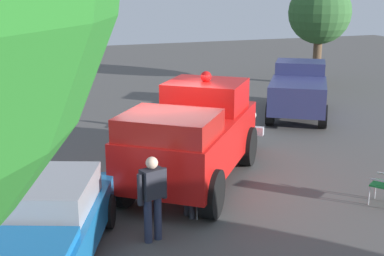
% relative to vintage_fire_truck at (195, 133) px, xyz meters
% --- Properties ---
extents(ground_plane, '(60.00, 60.00, 0.00)m').
position_rel_vintage_fire_truck_xyz_m(ground_plane, '(0.63, 0.06, -1.20)').
color(ground_plane, '#514F4C').
extents(vintage_fire_truck, '(5.39, 6.01, 2.59)m').
position_rel_vintage_fire_truck_xyz_m(vintage_fire_truck, '(0.00, 0.00, 0.00)').
color(vintage_fire_truck, black).
rests_on(vintage_fire_truck, ground).
extents(classic_hot_rod, '(3.32, 4.73, 1.46)m').
position_rel_vintage_fire_truck_xyz_m(classic_hot_rod, '(3.90, 2.98, -0.45)').
color(classic_hot_rod, black).
rests_on(classic_hot_rod, ground).
extents(parked_pickup, '(4.13, 5.00, 1.90)m').
position_rel_vintage_fire_truck_xyz_m(parked_pickup, '(-5.92, -4.92, -0.21)').
color(parked_pickup, black).
rests_on(parked_pickup, ground).
extents(lawn_chair_near_truck, '(0.59, 0.60, 1.02)m').
position_rel_vintage_fire_truck_xyz_m(lawn_chair_near_truck, '(0.50, 1.91, -0.61)').
color(lawn_chair_near_truck, '#B7BABF').
rests_on(lawn_chair_near_truck, ground).
extents(lawn_chair_by_car, '(0.66, 0.66, 1.02)m').
position_rel_vintage_fire_truck_xyz_m(lawn_chair_by_car, '(-0.82, -4.33, -0.61)').
color(lawn_chair_by_car, '#B7BABF').
rests_on(lawn_chair_by_car, ground).
extents(spectator_seated, '(0.60, 0.48, 1.29)m').
position_rel_vintage_fire_truck_xyz_m(spectator_seated, '(0.63, 1.94, -0.50)').
color(spectator_seated, '#383842').
rests_on(spectator_seated, ground).
extents(spectator_standing, '(0.64, 0.37, 1.68)m').
position_rel_vintage_fire_truck_xyz_m(spectator_standing, '(1.89, 2.77, -0.23)').
color(spectator_standing, '#2D334C').
rests_on(spectator_standing, ground).
extents(oak_tree_right, '(2.93, 2.93, 4.87)m').
position_rel_vintage_fire_truck_xyz_m(oak_tree_right, '(-10.04, -10.09, 2.18)').
color(oak_tree_right, brown).
rests_on(oak_tree_right, ground).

